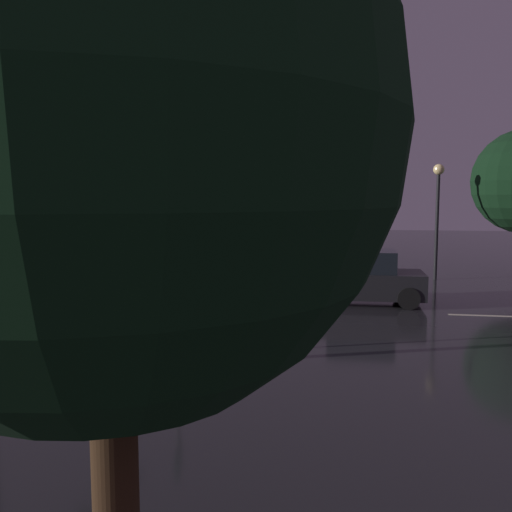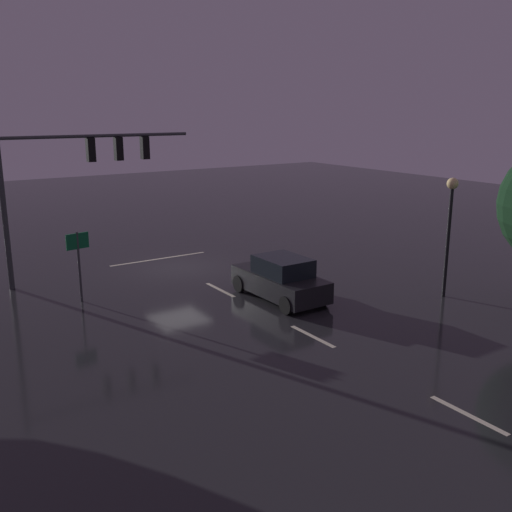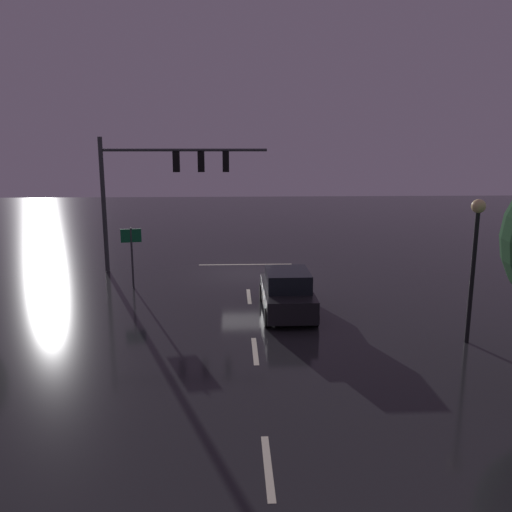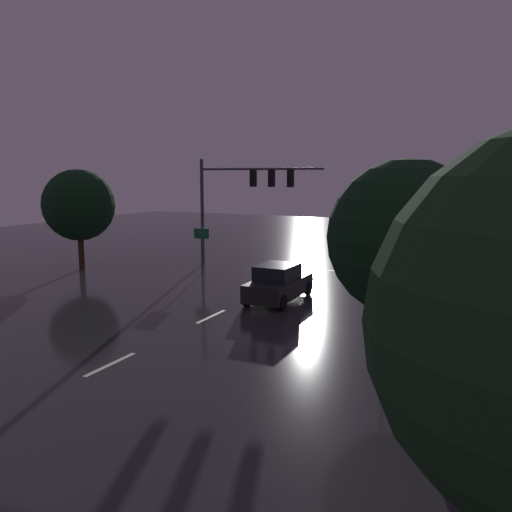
# 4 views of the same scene
# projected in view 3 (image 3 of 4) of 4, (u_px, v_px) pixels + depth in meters

# --- Properties ---
(ground_plane) EXTENTS (80.00, 80.00, 0.00)m
(ground_plane) POSITION_uv_depth(u_px,v_px,m) (246.00, 274.00, 26.03)
(ground_plane) COLOR #232326
(traffic_signal_assembly) EXTENTS (8.25, 0.47, 6.72)m
(traffic_signal_assembly) POSITION_uv_depth(u_px,v_px,m) (163.00, 176.00, 25.69)
(traffic_signal_assembly) COLOR #383A3D
(traffic_signal_assembly) RESTS_ON ground_plane
(lane_dash_far) EXTENTS (0.16, 2.20, 0.01)m
(lane_dash_far) POSITION_uv_depth(u_px,v_px,m) (249.00, 296.00, 22.12)
(lane_dash_far) COLOR beige
(lane_dash_far) RESTS_ON ground_plane
(lane_dash_mid) EXTENTS (0.16, 2.20, 0.01)m
(lane_dash_mid) POSITION_uv_depth(u_px,v_px,m) (255.00, 351.00, 16.26)
(lane_dash_mid) COLOR beige
(lane_dash_mid) RESTS_ON ground_plane
(lane_dash_near) EXTENTS (0.16, 2.20, 0.01)m
(lane_dash_near) POSITION_uv_depth(u_px,v_px,m) (268.00, 467.00, 10.40)
(lane_dash_near) COLOR beige
(lane_dash_near) RESTS_ON ground_plane
(stop_bar) EXTENTS (5.00, 0.16, 0.01)m
(stop_bar) POSITION_uv_depth(u_px,v_px,m) (245.00, 264.00, 28.04)
(stop_bar) COLOR beige
(stop_bar) RESTS_ON ground_plane
(car_approaching) EXTENTS (1.92, 4.38, 1.70)m
(car_approaching) POSITION_uv_depth(u_px,v_px,m) (287.00, 293.00, 19.80)
(car_approaching) COLOR black
(car_approaching) RESTS_ON ground_plane
(street_lamp_left_kerb) EXTENTS (0.44, 0.44, 4.69)m
(street_lamp_left_kerb) POSITION_uv_depth(u_px,v_px,m) (475.00, 243.00, 16.28)
(street_lamp_left_kerb) COLOR black
(street_lamp_left_kerb) RESTS_ON ground_plane
(route_sign) EXTENTS (0.90, 0.21, 2.73)m
(route_sign) POSITION_uv_depth(u_px,v_px,m) (131.00, 245.00, 23.11)
(route_sign) COLOR #383A3D
(route_sign) RESTS_ON ground_plane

